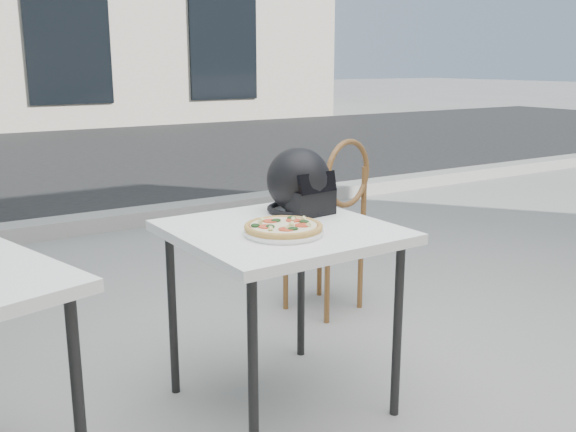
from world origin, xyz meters
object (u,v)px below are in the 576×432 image
helmet (300,184)px  cafe_table_main (281,244)px  plate (284,232)px  cafe_chair_main (334,217)px  pizza (283,227)px

helmet → cafe_table_main: bearing=-145.6°
helmet → plate: bearing=-138.8°
helmet → cafe_chair_main: 0.79m
plate → helmet: bearing=47.5°
plate → pizza: size_ratio=1.01×
helmet → cafe_chair_main: (0.54, 0.49, -0.31)m
cafe_table_main → plate: bearing=-117.0°
cafe_table_main → helmet: size_ratio=2.64×
plate → helmet: helmet is taller
cafe_table_main → pizza: 0.14m
helmet → cafe_chair_main: bearing=36.3°
helmet → pizza: bearing=-138.9°
cafe_table_main → cafe_chair_main: (0.72, 0.66, -0.13)m
plate → cafe_chair_main: (0.77, 0.75, -0.20)m
pizza → cafe_chair_main: 1.10m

